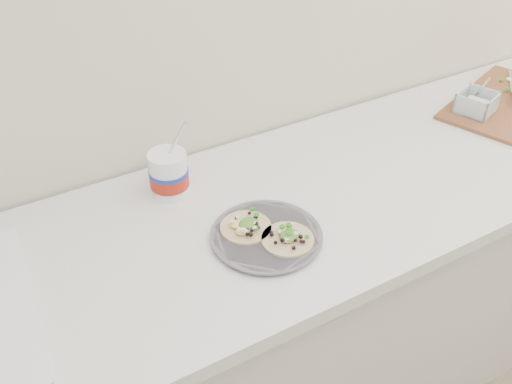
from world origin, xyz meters
TOP-DOWN VIEW (x-y plane):
  - counter at (0.00, 1.43)m, footprint 2.44×0.66m
  - taco_plate at (-0.16, 1.33)m, footprint 0.26×0.26m
  - tub at (-0.28, 1.60)m, footprint 0.10×0.10m

SIDE VIEW (x-z plane):
  - counter at x=0.00m, z-range 0.00..0.90m
  - taco_plate at x=-0.16m, z-range 0.90..0.94m
  - tub at x=-0.28m, z-range 0.86..1.08m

